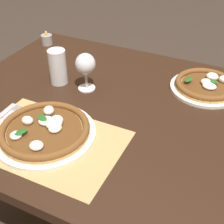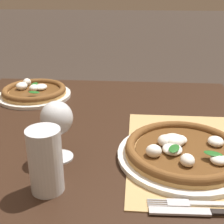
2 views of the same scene
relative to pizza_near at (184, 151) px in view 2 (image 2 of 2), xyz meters
The scene contains 8 objects.
dining_table 0.29m from the pizza_near, 74.94° to the left, with size 1.14×0.99×0.74m.
paper_placemat 0.04m from the pizza_near, 34.61° to the right, with size 0.47×0.32×0.00m, color tan.
pizza_near is the anchor object (origin of this frame).
pizza_far 0.66m from the pizza_near, 51.15° to the left, with size 0.28×0.28×0.05m.
wine_glass 0.33m from the pizza_near, 93.69° to the left, with size 0.08×0.08×0.16m.
pint_glass 0.35m from the pizza_near, 115.70° to the left, with size 0.07×0.07×0.15m.
fork 0.18m from the pizza_near, behind, with size 0.03×0.20×0.00m.
knife 0.20m from the pizza_near, behind, with size 0.02×0.22×0.01m.
Camera 2 is at (-0.76, -0.12, 1.16)m, focal length 50.00 mm.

